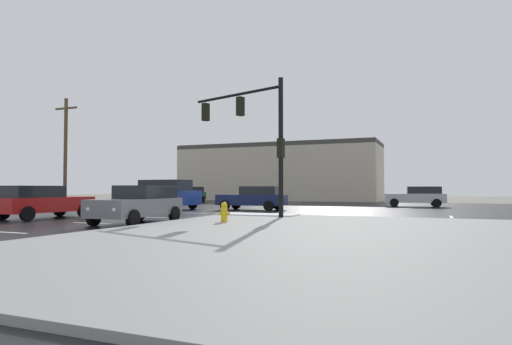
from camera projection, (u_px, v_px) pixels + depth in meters
ground_plane at (208, 212)px, 27.53m from camera, size 120.00×120.00×0.00m
road_asphalt at (208, 212)px, 27.53m from camera, size 44.00×44.00×0.02m
sidewalk_corner at (386, 241)px, 11.89m from camera, size 18.00×18.00×0.14m
snow_strip_curbside at (257, 214)px, 21.95m from camera, size 4.00×1.60×0.06m
lane_markings at (214, 213)px, 25.80m from camera, size 36.15×36.15×0.01m
traffic_signal_mast at (256, 127)px, 21.37m from camera, size 5.58×2.08×6.49m
fire_hydrant at (224, 212)px, 17.47m from camera, size 0.48×0.26×0.79m
strip_building_background at (279, 173)px, 52.75m from camera, size 23.59×8.00×6.66m
sedan_navy at (254, 198)px, 29.10m from camera, size 4.57×2.08×1.58m
suv_blue at (165, 194)px, 30.43m from camera, size 4.96×2.50×2.03m
sedan_silver at (417, 196)px, 34.32m from camera, size 4.65×2.33×1.58m
sedan_green at (187, 194)px, 43.63m from camera, size 2.27×4.63×1.58m
sedan_red at (42, 201)px, 21.00m from camera, size 2.37×4.66×1.58m
sedan_grey at (139, 203)px, 18.38m from camera, size 2.20×4.61×1.58m
utility_pole_far at (65, 150)px, 35.33m from camera, size 2.20×0.28×8.73m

